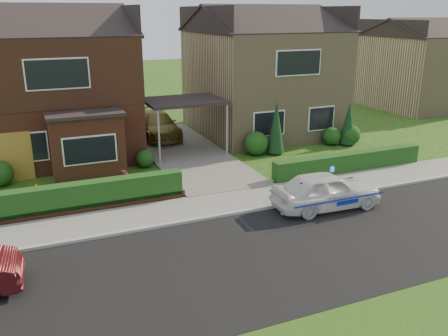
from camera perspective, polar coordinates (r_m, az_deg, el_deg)
ground at (r=14.82m, az=9.13°, el=-9.50°), size 120.00×120.00×0.00m
road at (r=14.82m, az=9.13°, el=-9.50°), size 60.00×6.00×0.02m
kerb at (r=17.18m, az=3.78°, el=-5.03°), size 60.00×0.16×0.12m
sidewalk at (r=18.06m, az=2.29°, el=-3.85°), size 60.00×2.00×0.10m
driveway at (r=24.12m, az=-4.69°, el=1.87°), size 3.80×12.00×0.12m
house_left at (r=25.13m, az=-19.93°, el=10.27°), size 7.50×9.53×7.25m
house_right at (r=28.35m, az=4.54°, el=11.77°), size 7.50×8.06×7.25m
carport_link at (r=23.48m, az=-4.82°, el=7.93°), size 3.80×3.00×2.77m
garage_door at (r=21.78m, az=-24.88°, el=1.10°), size 2.20×0.10×2.10m
dwarf_wall at (r=17.67m, az=-16.80°, el=-4.72°), size 7.70×0.25×0.36m
hedge_left at (r=17.88m, az=-16.80°, el=-5.07°), size 7.50×0.55×0.90m
hedge_right at (r=21.98m, az=14.69°, el=-0.50°), size 7.50×0.55×0.80m
shrub_left_far at (r=21.50m, az=-25.38°, el=-0.61°), size 1.08×1.08×1.08m
shrub_left_mid at (r=21.47m, az=-13.45°, el=1.01°), size 1.32×1.32×1.32m
shrub_left_near at (r=22.11m, az=-9.47°, el=1.12°), size 0.84×0.84×0.84m
shrub_right_near at (r=23.73m, az=3.86°, el=2.97°), size 1.20×1.20×1.20m
shrub_right_mid at (r=26.18m, az=12.81°, el=3.74°), size 0.96×0.96×0.96m
shrub_right_far at (r=26.52m, az=14.96°, el=3.90°), size 1.08×1.08×1.08m
conifer_a at (r=23.85m, az=6.27°, el=4.72°), size 0.90×0.90×2.60m
conifer_b at (r=26.28m, az=14.71°, el=5.04°), size 0.90×0.90×2.20m
neighbour_right at (r=38.55m, az=22.48°, el=10.60°), size 6.50×7.00×5.20m
police_car at (r=17.58m, az=12.20°, el=-2.67°), size 3.70×4.09×1.53m
driveway_car at (r=27.06m, az=-8.02°, el=5.20°), size 2.05×4.76×1.37m
potted_plant_b at (r=19.22m, az=-21.93°, el=-2.85°), size 0.49×0.46×0.71m
potted_plant_c at (r=19.70m, az=-11.77°, el=-1.30°), size 0.50×0.50×0.75m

